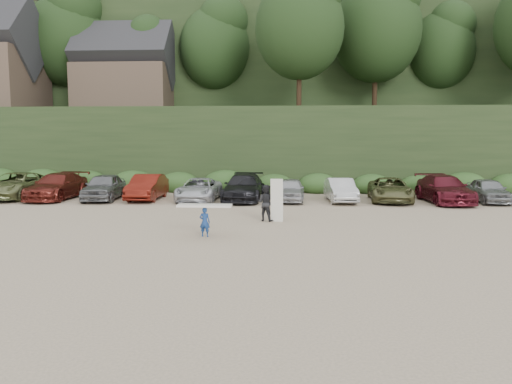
{
  "coord_description": "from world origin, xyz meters",
  "views": [
    {
      "loc": [
        2.23,
        -19.98,
        3.86
      ],
      "look_at": [
        0.79,
        3.0,
        1.3
      ],
      "focal_mm": 35.0,
      "sensor_mm": 36.0,
      "label": 1
    }
  ],
  "objects": [
    {
      "name": "adult_surfer",
      "position": [
        1.32,
        2.63,
        0.85
      ],
      "size": [
        1.3,
        0.93,
        1.98
      ],
      "color": "black",
      "rests_on": "ground"
    },
    {
      "name": "child_surfer",
      "position": [
        -0.94,
        -1.11,
        0.86
      ],
      "size": [
        2.1,
        0.6,
        1.26
      ],
      "color": "navy",
      "rests_on": "ground"
    },
    {
      "name": "ground",
      "position": [
        0.0,
        0.0,
        0.0
      ],
      "size": [
        120.0,
        120.0,
        0.0
      ],
      "primitive_type": "plane",
      "color": "tan",
      "rests_on": "ground"
    },
    {
      "name": "hillside_backdrop",
      "position": [
        -0.26,
        35.93,
        11.22
      ],
      "size": [
        90.0,
        41.5,
        28.0
      ],
      "color": "black",
      "rests_on": "ground"
    },
    {
      "name": "parked_cars",
      "position": [
        -4.14,
        9.92,
        0.77
      ],
      "size": [
        37.04,
        6.05,
        1.62
      ],
      "color": "silver",
      "rests_on": "ground"
    }
  ]
}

